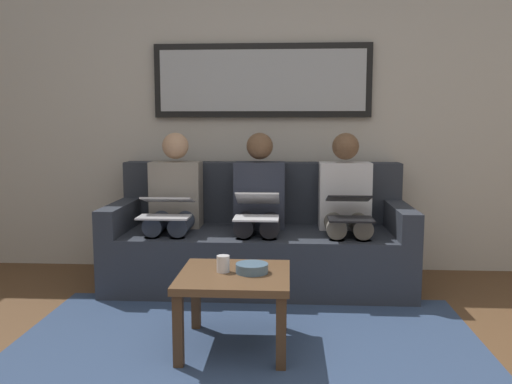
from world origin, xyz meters
The scene contains 13 objects.
wall_rear centered at (0.00, -2.60, 1.30)m, with size 6.00×0.12×2.60m, color beige.
area_rug centered at (0.00, -0.85, 0.00)m, with size 2.60×1.80×0.01m, color #33476B.
couch centered at (0.00, -2.12, 0.31)m, with size 2.20×0.90×0.90m.
framed_mirror centered at (0.00, -2.51, 1.55)m, with size 1.75×0.05×0.59m.
coffee_table centered at (0.07, -0.90, 0.35)m, with size 0.59×0.59×0.41m.
cup centered at (0.13, -0.92, 0.46)m, with size 0.07×0.07×0.09m, color silver.
bowl centered at (-0.03, -0.91, 0.44)m, with size 0.17×0.17×0.05m, color slate.
person_left centered at (-0.64, -2.05, 0.61)m, with size 0.38×0.58×1.14m.
laptop_black centered at (-0.64, -1.81, 0.63)m, with size 0.30×0.38×0.16m.
person_middle centered at (0.00, -2.05, 0.61)m, with size 0.38×0.58×1.14m.
laptop_white centered at (0.00, -1.82, 0.63)m, with size 0.31×0.40×0.17m.
person_right centered at (0.64, -2.05, 0.61)m, with size 0.38×0.58×1.14m.
laptop_silver centered at (0.64, -1.80, 0.62)m, with size 0.36×0.33×0.14m.
Camera 1 is at (-0.22, 1.88, 1.21)m, focal length 37.69 mm.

